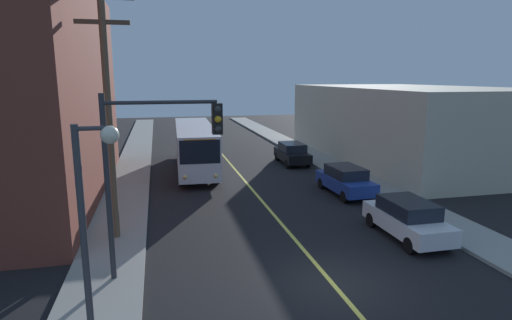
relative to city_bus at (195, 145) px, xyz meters
The scene contains 12 objects.
ground_plane 18.61m from the city_bus, 81.26° to the right, with size 120.00×120.00×0.00m, color black.
sidewalk_left 9.58m from the city_bus, 118.12° to the right, with size 2.50×90.00×0.15m, color gray.
sidewalk_right 13.16m from the city_bus, 39.53° to the right, with size 2.50×90.00×0.15m, color gray.
lane_stripe_center 4.70m from the city_bus, 49.59° to the right, with size 0.16×60.00×0.01m, color #D8CC4C.
building_right_warehouse 17.35m from the city_bus, ahead, with size 12.00×21.95×5.85m.
city_bus is the anchor object (origin of this frame).
parked_car_white 16.97m from the city_bus, 63.91° to the right, with size 1.82×4.40×1.62m.
parked_car_blue 11.57m from the city_bus, 47.45° to the right, with size 1.96×4.46×1.62m.
parked_car_black 7.57m from the city_bus, ahead, with size 1.89×4.43×1.62m.
utility_pole_near 14.00m from the city_bus, 108.95° to the right, with size 2.40×0.28×10.00m.
traffic_signal_left_corner 16.92m from the city_bus, 98.93° to the right, with size 3.75×0.48×6.00m.
street_lamp_left 21.01m from the city_bus, 101.06° to the right, with size 0.98×0.40×5.50m.
Camera 1 is at (-5.32, -11.72, 6.63)m, focal length 29.48 mm.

